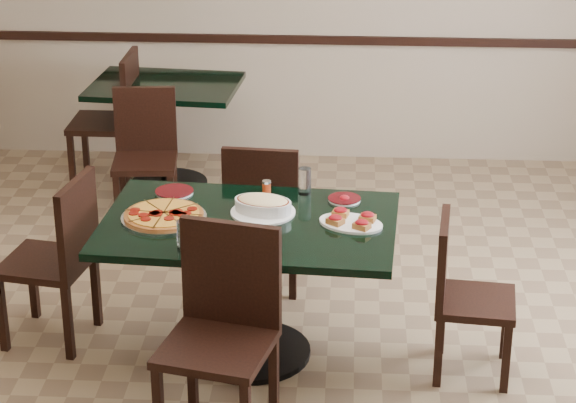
# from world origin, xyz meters

# --- Properties ---
(floor) EXTENTS (5.50, 5.50, 0.00)m
(floor) POSITION_xyz_m (0.00, 0.00, 0.00)
(floor) COLOR olive
(floor) RESTS_ON ground
(room_shell) EXTENTS (5.50, 5.50, 5.50)m
(room_shell) POSITION_xyz_m (1.02, 1.73, 1.17)
(room_shell) COLOR silver
(room_shell) RESTS_ON floor
(main_table) EXTENTS (1.50, 1.02, 0.75)m
(main_table) POSITION_xyz_m (-0.26, -0.15, 0.57)
(main_table) COLOR black
(main_table) RESTS_ON floor
(back_table) EXTENTS (1.05, 0.80, 0.75)m
(back_table) POSITION_xyz_m (-1.04, 2.10, 0.52)
(back_table) COLOR black
(back_table) RESTS_ON floor
(chair_far) EXTENTS (0.45, 0.45, 0.90)m
(chair_far) POSITION_xyz_m (-0.24, 0.58, 0.50)
(chair_far) COLOR black
(chair_far) RESTS_ON floor
(chair_near) EXTENTS (0.56, 0.56, 0.99)m
(chair_near) POSITION_xyz_m (-0.31, -0.81, 0.56)
(chair_near) COLOR black
(chair_near) RESTS_ON floor
(chair_right) EXTENTS (0.42, 0.42, 0.82)m
(chair_right) POSITION_xyz_m (0.79, -0.25, 0.46)
(chair_right) COLOR black
(chair_right) RESTS_ON floor
(chair_left) EXTENTS (0.49, 0.49, 0.91)m
(chair_left) POSITION_xyz_m (-1.24, -0.05, 0.51)
(chair_left) COLOR black
(chair_left) RESTS_ON floor
(back_chair_near) EXTENTS (0.44, 0.44, 0.86)m
(back_chair_near) POSITION_xyz_m (-1.09, 1.57, 0.48)
(back_chair_near) COLOR black
(back_chair_near) RESTS_ON floor
(back_chair_left) EXTENTS (0.45, 0.45, 0.95)m
(back_chair_left) POSITION_xyz_m (-1.38, 2.09, 0.54)
(back_chair_left) COLOR black
(back_chair_left) RESTS_ON floor
(pepperoni_pizza) EXTENTS (0.42, 0.42, 0.04)m
(pepperoni_pizza) POSITION_xyz_m (-0.68, -0.14, 0.77)
(pepperoni_pizza) COLOR silver
(pepperoni_pizza) RESTS_ON main_table
(lasagna_casserole) EXTENTS (0.33, 0.32, 0.09)m
(lasagna_casserole) POSITION_xyz_m (-0.19, -0.05, 0.80)
(lasagna_casserole) COLOR white
(lasagna_casserole) RESTS_ON main_table
(bread_basket) EXTENTS (0.24, 0.20, 0.09)m
(bread_basket) POSITION_xyz_m (-0.24, -0.45, 0.79)
(bread_basket) COLOR brown
(bread_basket) RESTS_ON main_table
(bruschetta_platter) EXTENTS (0.38, 0.33, 0.05)m
(bruschetta_platter) POSITION_xyz_m (0.24, -0.16, 0.77)
(bruschetta_platter) COLOR white
(bruschetta_platter) RESTS_ON main_table
(side_plate_near) EXTENTS (0.19, 0.19, 0.02)m
(side_plate_near) POSITION_xyz_m (-0.42, -0.53, 0.76)
(side_plate_near) COLOR white
(side_plate_near) RESTS_ON main_table
(side_plate_far_r) EXTENTS (0.17, 0.17, 0.03)m
(side_plate_far_r) POSITION_xyz_m (0.21, 0.14, 0.76)
(side_plate_far_r) COLOR white
(side_plate_far_r) RESTS_ON main_table
(side_plate_far_l) EXTENTS (0.20, 0.20, 0.02)m
(side_plate_far_l) POSITION_xyz_m (-0.68, 0.18, 0.76)
(side_plate_far_l) COLOR white
(side_plate_far_l) RESTS_ON main_table
(napkin_setting) EXTENTS (0.16, 0.16, 0.01)m
(napkin_setting) POSITION_xyz_m (-0.45, -0.50, 0.75)
(napkin_setting) COLOR silver
(napkin_setting) RESTS_ON main_table
(water_glass_a) EXTENTS (0.07, 0.07, 0.14)m
(water_glass_a) POSITION_xyz_m (0.00, 0.21, 0.82)
(water_glass_a) COLOR white
(water_glass_a) RESTS_ON main_table
(water_glass_b) EXTENTS (0.07, 0.07, 0.15)m
(water_glass_b) POSITION_xyz_m (-0.52, -0.49, 0.82)
(water_glass_b) COLOR white
(water_glass_b) RESTS_ON main_table
(pepper_shaker) EXTENTS (0.05, 0.05, 0.08)m
(pepper_shaker) POSITION_xyz_m (-0.19, 0.19, 0.79)
(pepper_shaker) COLOR red
(pepper_shaker) RESTS_ON main_table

